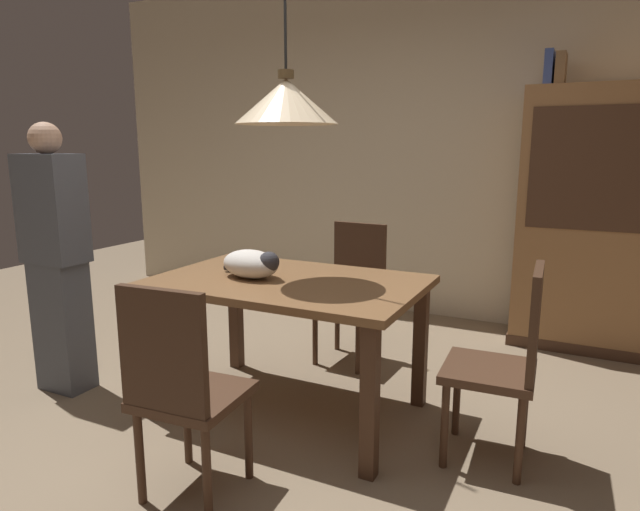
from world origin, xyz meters
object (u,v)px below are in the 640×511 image
object	(u,v)px
chair_far_back	(353,286)
book_blue_wide	(549,69)
person_standing	(57,260)
chair_right_side	(508,357)
chair_near_front	(181,385)
cat_sleeping	(252,264)
book_brown_thick	(561,70)
dining_table	(288,298)
pendant_lamp	(286,101)
hutch_bookcase	(602,227)

from	to	relation	value
chair_far_back	book_blue_wide	xyz separation A→B (m)	(1.06, 0.94, 1.46)
person_standing	chair_right_side	bearing A→B (deg)	7.79
chair_near_front	cat_sleeping	bearing A→B (deg)	103.22
chair_right_side	book_blue_wide	xyz separation A→B (m)	(-0.06, 1.82, 1.46)
book_blue_wide	person_standing	distance (m)	3.45
book_blue_wide	book_brown_thick	world-z (taller)	book_blue_wide
person_standing	book_brown_thick	bearing A→B (deg)	40.81
dining_table	chair_near_front	world-z (taller)	chair_near_front
chair_far_back	pendant_lamp	size ratio (longest dim) A/B	0.72
chair_far_back	book_blue_wide	world-z (taller)	book_blue_wide
pendant_lamp	person_standing	xyz separation A→B (m)	(-1.36, -0.34, -0.87)
book_blue_wide	pendant_lamp	bearing A→B (deg)	-120.36
cat_sleeping	book_brown_thick	size ratio (longest dim) A/B	1.65
chair_right_side	hutch_bookcase	bearing A→B (deg)	78.76
book_brown_thick	chair_far_back	bearing A→B (deg)	-140.32
dining_table	chair_far_back	xyz separation A→B (m)	(0.00, 0.88, -0.14)
pendant_lamp	person_standing	size ratio (longest dim) A/B	0.83
person_standing	chair_near_front	bearing A→B (deg)	-21.68
pendant_lamp	book_blue_wide	xyz separation A→B (m)	(1.07, 1.82, 0.31)
chair_near_front	chair_right_side	bearing A→B (deg)	38.16
chair_far_back	chair_right_side	bearing A→B (deg)	-37.88
dining_table	pendant_lamp	xyz separation A→B (m)	(-0.00, 0.00, 1.01)
dining_table	hutch_bookcase	distance (m)	2.36
pendant_lamp	hutch_bookcase	world-z (taller)	pendant_lamp
chair_near_front	chair_far_back	xyz separation A→B (m)	(-0.00, 1.76, 0.00)
book_blue_wide	chair_near_front	bearing A→B (deg)	-111.46
chair_near_front	person_standing	size ratio (longest dim) A/B	0.59
pendant_lamp	book_brown_thick	world-z (taller)	pendant_lamp
chair_far_back	pendant_lamp	xyz separation A→B (m)	(-0.00, -0.88, 1.15)
chair_near_front	cat_sleeping	distance (m)	0.90
cat_sleeping	book_brown_thick	world-z (taller)	book_brown_thick
chair_near_front	chair_right_side	world-z (taller)	same
dining_table	book_blue_wide	xyz separation A→B (m)	(1.07, 1.82, 1.32)
dining_table	book_blue_wide	distance (m)	2.49
chair_far_back	person_standing	world-z (taller)	person_standing
chair_right_side	hutch_bookcase	distance (m)	1.89
dining_table	cat_sleeping	xyz separation A→B (m)	(-0.19, -0.06, 0.18)
cat_sleeping	book_blue_wide	world-z (taller)	book_blue_wide
hutch_bookcase	book_blue_wide	size ratio (longest dim) A/B	7.71
pendant_lamp	person_standing	distance (m)	1.65
pendant_lamp	chair_right_side	bearing A→B (deg)	0.20
book_brown_thick	person_standing	bearing A→B (deg)	-139.19
cat_sleeping	hutch_bookcase	size ratio (longest dim) A/B	0.21
chair_far_back	book_blue_wide	bearing A→B (deg)	41.61
cat_sleeping	dining_table	bearing A→B (deg)	17.16
book_blue_wide	chair_far_back	bearing A→B (deg)	-138.39
cat_sleeping	person_standing	size ratio (longest dim) A/B	0.25
pendant_lamp	book_blue_wide	distance (m)	2.13
chair_right_side	pendant_lamp	distance (m)	1.61
dining_table	book_blue_wide	world-z (taller)	book_blue_wide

